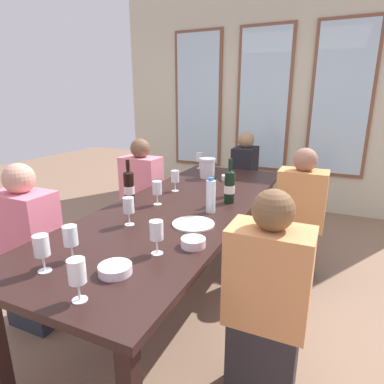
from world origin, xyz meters
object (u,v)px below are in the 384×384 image
(dining_table, at_px, (183,213))
(seated_person_1, at_px, (266,307))
(wine_glass_6, at_px, (230,182))
(wine_glass_1, at_px, (156,232))
(wine_bottle_0, at_px, (129,187))
(wine_glass_0, at_px, (175,177))
(wine_bottle_1, at_px, (229,186))
(seated_person_2, at_px, (142,197))
(tasting_bowl_0, at_px, (193,242))
(seated_person_3, at_px, (300,218))
(wine_glass_4, at_px, (70,236))
(seated_person_0, at_px, (30,252))
(tasting_bowl_1, at_px, (115,269))
(water_bottle, at_px, (211,196))
(wine_glass_8, at_px, (77,273))
(white_plate_0, at_px, (193,224))
(wine_glass_7, at_px, (157,188))
(wine_glass_3, at_px, (199,157))
(metal_pitcher, at_px, (207,168))
(wine_glass_5, at_px, (42,247))
(seated_person_4, at_px, (244,181))
(wine_glass_2, at_px, (129,207))
(tasting_bowl_2, at_px, (228,178))

(dining_table, xyz_separation_m, seated_person_1, (0.76, -0.65, -0.15))
(wine_glass_6, bearing_deg, wine_glass_1, -91.11)
(wine_bottle_0, xyz_separation_m, wine_glass_0, (0.16, 0.43, -0.00))
(wine_bottle_1, xyz_separation_m, seated_person_2, (-1.05, 0.45, -0.34))
(tasting_bowl_0, xyz_separation_m, seated_person_3, (0.40, 1.26, -0.24))
(wine_glass_4, xyz_separation_m, seated_person_0, (-0.65, 0.27, -0.34))
(tasting_bowl_1, height_order, water_bottle, water_bottle)
(dining_table, relative_size, seated_person_1, 2.41)
(wine_bottle_0, bearing_deg, wine_glass_8, -64.35)
(wine_bottle_1, distance_m, seated_person_3, 0.75)
(white_plate_0, bearing_deg, wine_glass_8, -95.21)
(wine_glass_7, bearing_deg, seated_person_1, -31.96)
(wine_glass_8, distance_m, seated_person_2, 2.08)
(wine_glass_7, bearing_deg, dining_table, 25.12)
(wine_glass_7, bearing_deg, wine_bottle_0, -164.12)
(wine_glass_3, height_order, seated_person_2, seated_person_2)
(white_plate_0, relative_size, metal_pitcher, 1.37)
(metal_pitcher, relative_size, wine_glass_4, 1.09)
(wine_glass_0, xyz_separation_m, wine_glass_5, (0.06, -1.40, -0.00))
(wine_bottle_1, relative_size, seated_person_4, 0.30)
(wine_glass_0, bearing_deg, seated_person_2, 148.44)
(wine_glass_4, xyz_separation_m, seated_person_2, (-0.65, 1.60, -0.34))
(seated_person_3, xyz_separation_m, seated_person_4, (-0.76, 1.03, 0.00))
(white_plate_0, bearing_deg, tasting_bowl_1, -96.78)
(wine_glass_0, distance_m, wine_glass_2, 0.78)
(wine_bottle_1, bearing_deg, water_bottle, -101.02)
(wine_glass_4, distance_m, seated_person_4, 2.68)
(white_plate_0, distance_m, water_bottle, 0.28)
(wine_glass_7, bearing_deg, seated_person_3, 38.40)
(wine_glass_8, bearing_deg, wine_glass_4, 137.79)
(tasting_bowl_0, xyz_separation_m, wine_glass_7, (-0.52, 0.53, 0.10))
(tasting_bowl_1, height_order, wine_glass_1, wine_glass_1)
(wine_glass_7, distance_m, seated_person_1, 1.14)
(wine_glass_2, height_order, seated_person_1, seated_person_1)
(wine_glass_0, relative_size, wine_glass_4, 1.00)
(wine_bottle_0, distance_m, wine_glass_6, 0.77)
(tasting_bowl_0, height_order, wine_glass_1, wine_glass_1)
(water_bottle, relative_size, wine_glass_0, 1.38)
(water_bottle, bearing_deg, wine_glass_0, 141.55)
(dining_table, height_order, tasting_bowl_2, tasting_bowl_2)
(tasting_bowl_1, bearing_deg, seated_person_3, 69.76)
(wine_glass_5, height_order, seated_person_2, seated_person_2)
(wine_bottle_1, relative_size, tasting_bowl_2, 2.56)
(tasting_bowl_0, distance_m, wine_glass_7, 0.75)
(wine_bottle_0, bearing_deg, wine_glass_3, 90.51)
(tasting_bowl_0, xyz_separation_m, seated_person_1, (0.40, -0.05, -0.24))
(wine_bottle_1, bearing_deg, wine_glass_3, 123.42)
(dining_table, height_order, wine_glass_6, wine_glass_6)
(metal_pitcher, relative_size, tasting_bowl_1, 1.28)
(metal_pitcher, bearing_deg, tasting_bowl_0, -71.00)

